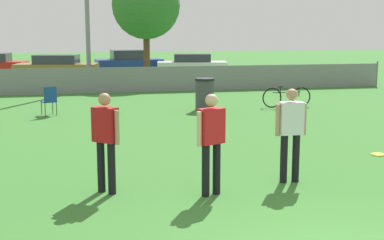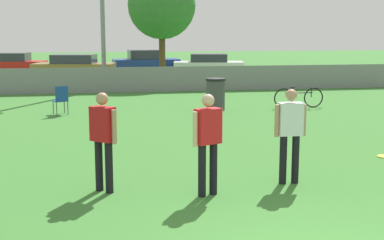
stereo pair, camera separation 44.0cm
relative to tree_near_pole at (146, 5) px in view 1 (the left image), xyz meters
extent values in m
cube|color=gray|center=(-0.61, -3.78, -3.35)|extent=(22.53, 0.03, 1.10)
cylinder|color=slate|center=(10.66, -3.78, -3.29)|extent=(0.07, 0.07, 1.21)
cylinder|color=brown|center=(0.00, 0.00, -2.58)|extent=(0.32, 0.32, 2.64)
sphere|color=#33702D|center=(0.00, 0.00, 0.02)|extent=(3.40, 3.40, 3.40)
cylinder|color=black|center=(-1.50, -18.80, -3.46)|extent=(0.13, 0.13, 0.88)
cylinder|color=black|center=(-1.29, -18.71, -3.46)|extent=(0.13, 0.13, 0.88)
cube|color=red|center=(-1.40, -18.76, -2.73)|extent=(0.47, 0.37, 0.58)
sphere|color=#D8AD8C|center=(-1.40, -18.76, -2.30)|extent=(0.21, 0.21, 0.21)
cylinder|color=#D8AD8C|center=(-1.63, -18.86, -2.75)|extent=(0.08, 0.08, 0.57)
cylinder|color=#D8AD8C|center=(-1.17, -18.66, -2.75)|extent=(0.08, 0.08, 0.57)
cylinder|color=black|center=(-3.17, -18.19, -3.46)|extent=(0.13, 0.13, 0.88)
cylinder|color=black|center=(-3.00, -18.34, -3.46)|extent=(0.13, 0.13, 0.88)
cube|color=#B21419|center=(-3.08, -18.27, -2.73)|extent=(0.45, 0.44, 0.58)
sphere|color=tan|center=(-3.08, -18.27, -2.30)|extent=(0.21, 0.21, 0.21)
cylinder|color=tan|center=(-3.26, -18.10, -2.75)|extent=(0.08, 0.08, 0.57)
cylinder|color=tan|center=(-2.90, -18.44, -2.75)|extent=(0.08, 0.08, 0.57)
cylinder|color=black|center=(0.05, -18.31, -3.46)|extent=(0.13, 0.13, 0.88)
cylinder|color=black|center=(0.28, -18.32, -3.46)|extent=(0.13, 0.13, 0.88)
cube|color=silver|center=(0.17, -18.31, -2.73)|extent=(0.42, 0.22, 0.58)
sphere|color=tan|center=(0.17, -18.31, -2.30)|extent=(0.21, 0.21, 0.21)
cylinder|color=tan|center=(-0.08, -18.31, -2.75)|extent=(0.08, 0.08, 0.57)
cylinder|color=tan|center=(0.42, -18.32, -2.75)|extent=(0.08, 0.08, 0.57)
cylinder|color=yellow|center=(2.89, -16.76, -3.88)|extent=(0.30, 0.30, 0.03)
torus|color=yellow|center=(2.89, -16.76, -3.88)|extent=(0.30, 0.30, 0.03)
cylinder|color=#333338|center=(-4.31, -9.30, -3.68)|extent=(0.02, 0.02, 0.42)
cylinder|color=#333338|center=(-4.65, -9.43, -3.68)|extent=(0.02, 0.02, 0.42)
cylinder|color=#333338|center=(-4.18, -9.64, -3.68)|extent=(0.02, 0.02, 0.42)
cylinder|color=#333338|center=(-4.52, -9.78, -3.68)|extent=(0.02, 0.02, 0.42)
cube|color=navy|center=(-4.42, -9.54, -3.46)|extent=(0.54, 0.54, 0.03)
cube|color=navy|center=(-4.34, -9.72, -3.21)|extent=(0.40, 0.17, 0.48)
torus|color=black|center=(3.15, -9.51, -3.54)|extent=(0.70, 0.05, 0.70)
torus|color=black|center=(4.24, -9.52, -3.54)|extent=(0.70, 0.05, 0.70)
cylinder|color=black|center=(3.70, -9.51, -3.36)|extent=(1.00, 0.04, 0.04)
cylinder|color=black|center=(3.46, -9.51, -3.36)|extent=(0.03, 0.03, 0.36)
cylinder|color=black|center=(4.15, -9.52, -3.36)|extent=(0.03, 0.03, 0.33)
cube|color=black|center=(3.46, -9.51, -3.16)|extent=(0.16, 0.06, 0.04)
cylinder|color=black|center=(4.15, -9.52, -3.20)|extent=(0.03, 0.44, 0.03)
cylinder|color=#3F3F44|center=(0.72, -9.53, -3.39)|extent=(0.63, 0.63, 1.01)
cylinder|color=black|center=(0.72, -9.53, -2.85)|extent=(0.66, 0.66, 0.08)
cylinder|color=black|center=(-7.09, 7.07, -3.59)|extent=(0.62, 0.26, 0.61)
cylinder|color=black|center=(-7.28, 5.55, -3.59)|extent=(0.62, 0.26, 0.61)
cylinder|color=black|center=(-3.05, 3.99, -3.59)|extent=(0.63, 0.30, 0.61)
cylinder|color=black|center=(-3.37, 2.41, -3.59)|extent=(0.63, 0.30, 0.61)
cylinder|color=black|center=(-5.74, 4.53, -3.59)|extent=(0.63, 0.30, 0.61)
cylinder|color=black|center=(-6.06, 2.95, -3.59)|extent=(0.63, 0.30, 0.61)
cube|color=olive|center=(-4.56, 3.47, -3.38)|extent=(4.70, 2.67, 0.65)
cube|color=#2D333D|center=(-4.56, 3.47, -2.81)|extent=(2.58, 2.04, 0.49)
cylinder|color=black|center=(0.81, 6.55, -3.58)|extent=(0.63, 0.23, 0.62)
cylinder|color=black|center=(0.93, 4.99, -3.58)|extent=(0.63, 0.23, 0.62)
cylinder|color=black|center=(-1.65, 6.35, -3.58)|extent=(0.63, 0.23, 0.62)
cylinder|color=black|center=(-1.52, 4.79, -3.58)|extent=(0.63, 0.23, 0.62)
cube|color=navy|center=(-0.36, 5.67, -3.34)|extent=(4.10, 2.10, 0.74)
cube|color=#2D333D|center=(-0.36, 5.67, -2.69)|extent=(2.18, 1.73, 0.56)
cylinder|color=black|center=(4.57, 4.45, -3.58)|extent=(0.66, 0.28, 0.64)
cylinder|color=black|center=(4.30, 2.91, -3.58)|extent=(0.66, 0.28, 0.64)
cylinder|color=black|center=(2.08, 4.88, -3.58)|extent=(0.66, 0.28, 0.64)
cylinder|color=black|center=(1.82, 3.33, -3.58)|extent=(0.66, 0.28, 0.64)
cube|color=white|center=(3.19, 3.89, -3.38)|extent=(4.31, 2.45, 0.62)
cube|color=#2D333D|center=(3.19, 3.89, -2.83)|extent=(2.35, 1.91, 0.47)
camera|label=1|loc=(-3.52, -27.05, -1.17)|focal=50.00mm
camera|label=2|loc=(-3.09, -27.13, -1.17)|focal=50.00mm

